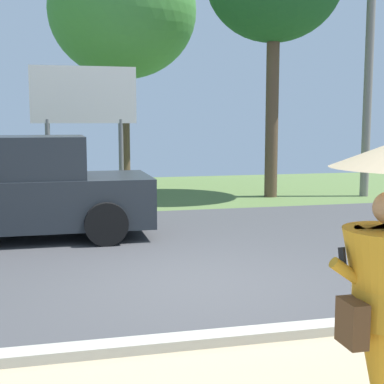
% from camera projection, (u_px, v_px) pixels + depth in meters
% --- Properties ---
extents(ground_plane, '(40.00, 22.00, 0.20)m').
position_uv_depth(ground_plane, '(158.00, 241.00, 10.25)').
color(ground_plane, '#424244').
extents(pickup_truck, '(5.20, 2.28, 1.88)m').
position_uv_depth(pickup_truck, '(9.00, 192.00, 10.13)').
color(pickup_truck, '#23282D').
rests_on(pickup_truck, ground_plane).
extents(utility_pole, '(1.80, 0.24, 7.43)m').
position_uv_depth(utility_pole, '(369.00, 59.00, 15.50)').
color(utility_pole, gray).
rests_on(utility_pole, ground_plane).
extents(roadside_billboard, '(2.60, 0.12, 3.50)m').
position_uv_depth(roadside_billboard, '(84.00, 105.00, 13.71)').
color(roadside_billboard, slate).
rests_on(roadside_billboard, ground_plane).
extents(tree_right_mid, '(4.80, 4.80, 7.88)m').
position_uv_depth(tree_right_mid, '(123.00, 12.00, 17.94)').
color(tree_right_mid, brown).
rests_on(tree_right_mid, ground_plane).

